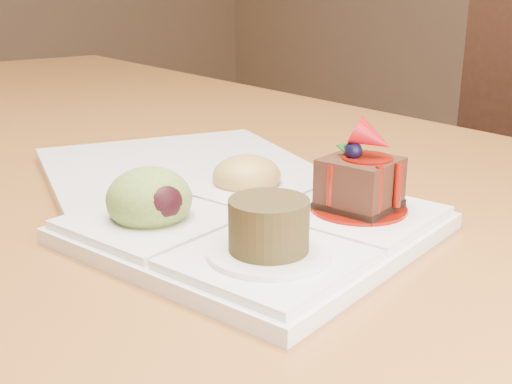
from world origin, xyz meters
TOP-DOWN VIEW (x-y plane):
  - dining_table at (0.00, 0.00)m, footprint 1.00×1.80m
  - sampler_plate at (0.04, -0.41)m, footprint 0.28×0.28m
  - second_plate at (0.08, -0.23)m, footprint 0.30×0.30m

SIDE VIEW (x-z plane):
  - dining_table at x=0.00m, z-range 0.31..1.06m
  - second_plate at x=0.08m, z-range 0.75..0.76m
  - sampler_plate at x=0.04m, z-range 0.72..0.81m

